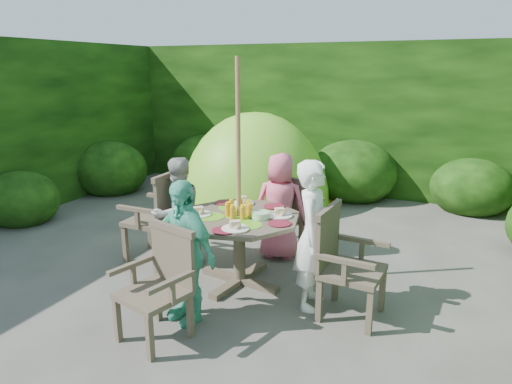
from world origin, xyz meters
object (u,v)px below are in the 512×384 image
at_px(patio_table, 240,227).
at_px(child_right, 313,235).
at_px(child_left, 178,213).
at_px(garden_chair_back, 292,211).
at_px(dome_tent, 255,203).
at_px(garden_chair_left, 159,215).
at_px(garden_chair_front, 160,283).
at_px(child_back, 280,206).
at_px(garden_chair_right, 344,262).
at_px(parasol_pole, 239,177).
at_px(child_front, 184,251).

height_order(patio_table, child_right, child_right).
bearing_deg(child_left, garden_chair_back, 162.55).
relative_size(patio_table, dome_tent, 0.48).
height_order(patio_table, garden_chair_left, garden_chair_left).
bearing_deg(garden_chair_front, patio_table, 96.35).
relative_size(child_right, child_left, 1.12).
height_order(garden_chair_left, child_left, child_left).
bearing_deg(child_back, garden_chair_right, 125.90).
xyz_separation_m(patio_table, parasol_pole, (-0.00, -0.00, 0.50)).
distance_m(child_left, child_front, 1.13).
bearing_deg(garden_chair_back, garden_chair_front, 93.90).
xyz_separation_m(parasol_pole, garden_chair_right, (1.08, -0.17, -0.61)).
distance_m(parasol_pole, garden_chair_left, 1.24).
xyz_separation_m(patio_table, garden_chair_front, (-0.16, -1.09, -0.14)).
xyz_separation_m(garden_chair_left, garden_chair_front, (0.92, -1.27, -0.06)).
bearing_deg(child_left, dome_tent, -147.53).
bearing_deg(garden_chair_front, child_front, 97.69).
bearing_deg(garden_chair_left, child_front, 44.39).
height_order(parasol_pole, garden_chair_front, parasol_pole).
bearing_deg(garden_chair_front, dome_tent, 117.97).
xyz_separation_m(child_back, dome_tent, (-1.15, 1.85, -0.60)).
height_order(garden_chair_front, dome_tent, dome_tent).
xyz_separation_m(child_left, dome_tent, (-0.24, 2.52, -0.60)).
height_order(garden_chair_front, child_right, child_right).
relative_size(patio_table, parasol_pole, 0.63).
distance_m(garden_chair_left, dome_tent, 2.52).
relative_size(parasol_pole, child_front, 1.78).
bearing_deg(child_right, garden_chair_right, -106.72).
bearing_deg(patio_table, garden_chair_right, -9.01).
xyz_separation_m(patio_table, child_front, (-0.12, -0.79, 0.02)).
bearing_deg(garden_chair_front, child_right, 60.48).
relative_size(parasol_pole, child_right, 1.63).
bearing_deg(child_back, child_right, 117.22).
relative_size(garden_chair_left, child_front, 0.79).
height_order(patio_table, child_back, child_back).
bearing_deg(garden_chair_right, garden_chair_back, 39.98).
height_order(garden_chair_right, garden_chair_left, garden_chair_left).
bearing_deg(garden_chair_right, parasol_pole, 84.80).
relative_size(child_left, child_back, 1.00).
height_order(patio_table, dome_tent, dome_tent).
bearing_deg(dome_tent, garden_chair_front, -81.56).
height_order(child_back, child_front, child_front).
height_order(garden_chair_left, child_front, child_front).
distance_m(child_left, child_back, 1.13).
relative_size(child_left, dome_tent, 0.42).
distance_m(garden_chair_left, child_back, 1.35).
bearing_deg(child_front, child_back, 100.12).
height_order(parasol_pole, garden_chair_right, parasol_pole).
distance_m(garden_chair_left, child_front, 1.37).
height_order(patio_table, garden_chair_back, garden_chair_back).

